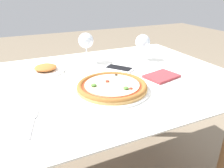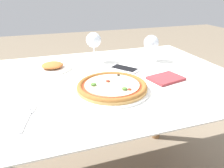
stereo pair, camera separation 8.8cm
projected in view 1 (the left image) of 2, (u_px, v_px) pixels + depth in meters
name	position (u px, v px, depth m)	size (l,w,h in m)	color
dining_table	(95.00, 96.00, 1.04)	(1.33, 0.91, 0.71)	brown
pizza_plate	(112.00, 87.00, 0.89)	(0.31, 0.31, 0.04)	white
fork	(32.00, 122.00, 0.68)	(0.06, 0.17, 0.00)	silver
wine_glass_far_left	(143.00, 42.00, 1.24)	(0.08, 0.08, 0.15)	silver
wine_glass_far_right	(86.00, 41.00, 1.18)	(0.08, 0.08, 0.17)	silver
cell_phone	(119.00, 69.00, 1.12)	(0.14, 0.16, 0.01)	white
side_plate	(46.00, 69.00, 1.09)	(0.19, 0.19, 0.04)	white
napkin_folded	(162.00, 76.00, 1.02)	(0.17, 0.14, 0.01)	#933338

